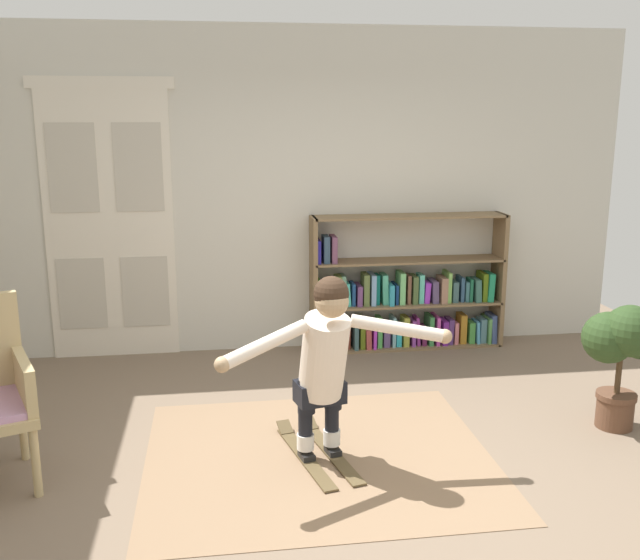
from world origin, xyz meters
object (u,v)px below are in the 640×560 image
object	(u,v)px
skis_pair	(317,452)
person_skier	(325,355)
potted_plant	(627,343)
bookshelf	(404,298)

from	to	relation	value
skis_pair	person_skier	world-z (taller)	person_skier
potted_plant	person_skier	world-z (taller)	person_skier
bookshelf	potted_plant	bearing A→B (deg)	-62.39
potted_plant	person_skier	distance (m)	2.12
bookshelf	person_skier	size ratio (longest dim) A/B	1.24
bookshelf	person_skier	bearing A→B (deg)	-116.01
potted_plant	person_skier	bearing A→B (deg)	-173.98
bookshelf	skis_pair	size ratio (longest dim) A/B	1.89
bookshelf	potted_plant	size ratio (longest dim) A/B	1.96
person_skier	skis_pair	bearing A→B (deg)	102.87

